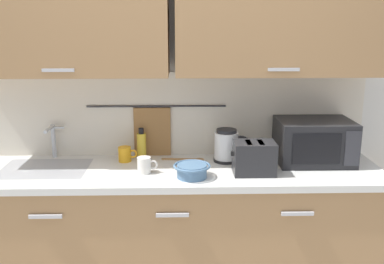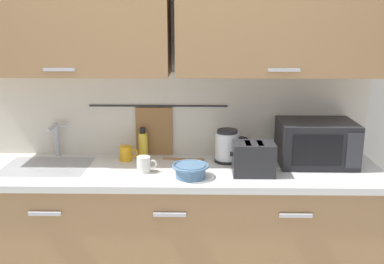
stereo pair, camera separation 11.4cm
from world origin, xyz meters
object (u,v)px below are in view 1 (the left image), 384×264
at_px(toaster, 254,158).
at_px(electric_kettle, 227,146).
at_px(mixing_bowl, 192,170).
at_px(mug_by_kettle, 125,154).
at_px(dish_soap_bottle, 142,145).
at_px(mug_near_sink, 145,165).
at_px(wooden_spoon, 188,159).
at_px(microwave, 314,141).

bearing_deg(toaster, electric_kettle, 119.39).
bearing_deg(mixing_bowl, mug_by_kettle, 143.76).
bearing_deg(dish_soap_bottle, mug_near_sink, -81.95).
bearing_deg(toaster, wooden_spoon, 145.31).
bearing_deg(electric_kettle, toaster, -60.61).
distance_m(toaster, wooden_spoon, 0.47).
bearing_deg(electric_kettle, mug_by_kettle, 179.14).
relative_size(electric_kettle, wooden_spoon, 0.82).
relative_size(mug_near_sink, mug_by_kettle, 1.00).
relative_size(microwave, wooden_spoon, 1.66).
relative_size(microwave, dish_soap_bottle, 2.35).
height_order(mixing_bowl, toaster, toaster).
distance_m(microwave, mug_by_kettle, 1.19).
relative_size(mug_near_sink, mixing_bowl, 0.56).
distance_m(mug_near_sink, toaster, 0.64).
relative_size(dish_soap_bottle, mixing_bowl, 0.92).
bearing_deg(microwave, mug_near_sink, -170.30).
bearing_deg(dish_soap_bottle, electric_kettle, -9.70).
height_order(microwave, wooden_spoon, microwave).
relative_size(microwave, electric_kettle, 2.03).
distance_m(mixing_bowl, toaster, 0.37).
distance_m(microwave, electric_kettle, 0.55).
height_order(microwave, electric_kettle, microwave).
distance_m(microwave, mug_near_sink, 1.07).
distance_m(dish_soap_bottle, mug_by_kettle, 0.13).
relative_size(microwave, mixing_bowl, 2.15).
relative_size(mixing_bowl, mug_by_kettle, 1.78).
bearing_deg(electric_kettle, mug_near_sink, -157.36).
height_order(microwave, mug_near_sink, microwave).
distance_m(mug_near_sink, mug_by_kettle, 0.26).
distance_m(electric_kettle, wooden_spoon, 0.26).
bearing_deg(toaster, microwave, 26.77).
height_order(microwave, toaster, microwave).
bearing_deg(dish_soap_bottle, wooden_spoon, -12.89).
height_order(electric_kettle, wooden_spoon, electric_kettle).
bearing_deg(toaster, mug_near_sink, 177.52).
xyz_separation_m(mixing_bowl, mug_by_kettle, (-0.42, 0.30, 0.00)).
height_order(microwave, mixing_bowl, microwave).
relative_size(mug_by_kettle, wooden_spoon, 0.43).
xyz_separation_m(microwave, wooden_spoon, (-0.79, 0.06, -0.13)).
distance_m(electric_kettle, mug_near_sink, 0.55).
height_order(dish_soap_bottle, wooden_spoon, dish_soap_bottle).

